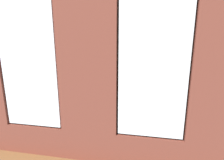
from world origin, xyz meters
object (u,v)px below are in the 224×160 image
tv_flatscreen (48,74)px  potted_plant_corner_far_left (221,132)px  candle_jar (112,88)px  remote_gray (116,91)px  potted_plant_foreground_right (73,76)px  couch_left (189,104)px  media_console (49,90)px  cup_ceramic (118,91)px  potted_plant_near_tv (48,91)px  potted_plant_between_couches (165,121)px  potted_plant_mid_room_small (136,88)px  table_plant_small (126,87)px  couch_by_window (100,125)px  papasan_chair (116,79)px  potted_plant_beside_window_right (10,113)px  coffee_table (116,92)px  potted_plant_corner_near_left (180,72)px  potted_plant_by_left_couch (168,85)px

tv_flatscreen → potted_plant_corner_far_left: bearing=153.0°
candle_jar → remote_gray: bearing=144.8°
remote_gray → potted_plant_foreground_right: bearing=-131.6°
tv_flatscreen → couch_left: bearing=171.1°
candle_jar → tv_flatscreen: tv_flatscreen is taller
potted_plant_corner_far_left → media_console: bearing=-27.0°
cup_ceramic → potted_plant_near_tv: (2.04, 0.80, 0.13)m
remote_gray → potted_plant_between_couches: potted_plant_between_couches is taller
potted_plant_mid_room_small → potted_plant_foreground_right: potted_plant_foreground_right is taller
potted_plant_near_tv → potted_plant_corner_far_left: (-4.29, 1.48, -0.13)m
table_plant_small → potted_plant_corner_far_left: bearing=127.9°
couch_by_window → couch_left: 2.68m
potted_plant_foreground_right → papasan_chair: bearing=179.9°
couch_by_window → potted_plant_beside_window_right: bearing=2.8°
potted_plant_mid_room_small → potted_plant_foreground_right: bearing=-18.2°
papasan_chair → potted_plant_foreground_right: potted_plant_foreground_right is taller
couch_left → table_plant_small: 2.03m
candle_jar → potted_plant_beside_window_right: size_ratio=0.14×
table_plant_small → potted_plant_foreground_right: (2.54, -1.41, -0.00)m
coffee_table → remote_gray: (0.00, 0.00, 0.06)m
potted_plant_between_couches → potted_plant_mid_room_small: bearing=-76.2°
tv_flatscreen → remote_gray: bearing=178.7°
coffee_table → potted_plant_corner_near_left: bearing=-145.4°
table_plant_small → potted_plant_corner_far_left: (-1.99, 2.56, -0.07)m
media_console → potted_plant_corner_near_left: 5.11m
media_console → potted_plant_mid_room_small: bearing=-169.7°
table_plant_small → potted_plant_corner_near_left: potted_plant_corner_near_left is taller
tv_flatscreen → potted_plant_corner_far_left: tv_flatscreen is taller
couch_by_window → potted_plant_near_tv: 2.44m
candle_jar → media_console: media_console is taller
tv_flatscreen → potted_plant_between_couches: 4.53m
remote_gray → potted_plant_corner_near_left: (-2.34, -1.61, 0.43)m
media_console → papasan_chair: papasan_chair is taller
coffee_table → tv_flatscreen: 2.56m
potted_plant_corner_near_left → potted_plant_between_couches: bearing=76.0°
potted_plant_corner_near_left → coffee_table: bearing=34.6°
potted_plant_foreground_right → potted_plant_by_left_couch: bearing=168.7°
remote_gray → potted_plant_near_tv: size_ratio=0.19×
couch_by_window → media_console: (2.55, -2.36, -0.05)m
couch_left → potted_plant_near_tv: (4.14, 0.25, 0.25)m
papasan_chair → potted_plant_by_left_couch: (-2.03, 0.79, 0.03)m
media_console → potted_plant_beside_window_right: (-0.46, 2.46, 0.20)m
couch_left → remote_gray: bearing=-108.6°
potted_plant_corner_near_left → cup_ceramic: bearing=37.8°
cup_ceramic → papasan_chair: (0.34, -1.69, 0.01)m
tv_flatscreen → potted_plant_between_couches: potted_plant_between_couches is taller
papasan_chair → potted_plant_near_tv: bearing=55.7°
couch_by_window → potted_plant_beside_window_right: (2.08, 0.10, 0.16)m
cup_ceramic → remote_gray: (0.09, -0.13, -0.03)m
potted_plant_beside_window_right → potted_plant_by_left_couch: potted_plant_beside_window_right is taller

